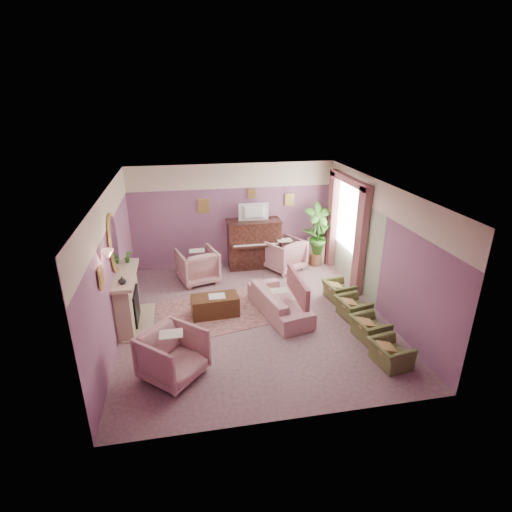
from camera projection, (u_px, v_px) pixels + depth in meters
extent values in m
cube|color=gray|center=(253.00, 316.00, 8.63)|extent=(5.50, 6.00, 0.01)
cube|color=silver|center=(253.00, 188.00, 7.58)|extent=(5.50, 6.00, 0.01)
cube|color=#744C7A|center=(234.00, 216.00, 10.84)|extent=(5.50, 0.02, 2.80)
cube|color=#744C7A|center=(292.00, 339.00, 5.37)|extent=(5.50, 0.02, 2.80)
cube|color=#744C7A|center=(112.00, 267.00, 7.64)|extent=(0.02, 6.00, 2.80)
cube|color=#744C7A|center=(379.00, 248.00, 8.57)|extent=(0.02, 6.00, 2.80)
cube|color=#F7E4C5|center=(233.00, 176.00, 10.42)|extent=(5.50, 0.01, 0.65)
cube|color=#B4C6A4|center=(352.00, 242.00, 9.88)|extent=(0.01, 3.00, 2.15)
cube|color=#C2AB8A|center=(127.00, 300.00, 8.17)|extent=(0.30, 1.40, 1.10)
cube|color=black|center=(133.00, 306.00, 8.24)|extent=(0.18, 0.72, 0.68)
cube|color=red|center=(136.00, 313.00, 8.32)|extent=(0.06, 0.54, 0.10)
cube|color=#C2AB8A|center=(125.00, 275.00, 7.96)|extent=(0.40, 1.55, 0.07)
cube|color=#C2AB8A|center=(140.00, 322.00, 8.41)|extent=(0.55, 1.50, 0.02)
ellipsoid|color=#E2CC5F|center=(113.00, 243.00, 7.68)|extent=(0.04, 0.72, 1.20)
ellipsoid|color=white|center=(115.00, 243.00, 7.68)|extent=(0.01, 0.60, 1.06)
cone|color=tan|center=(108.00, 254.00, 6.67)|extent=(0.20, 0.20, 0.16)
cube|color=#371B15|center=(254.00, 244.00, 10.91)|extent=(1.40, 0.60, 1.30)
cube|color=#371B15|center=(256.00, 246.00, 10.57)|extent=(1.30, 0.12, 0.06)
cube|color=white|center=(256.00, 245.00, 10.55)|extent=(1.20, 0.08, 0.02)
cube|color=#371B15|center=(254.00, 221.00, 10.66)|extent=(1.45, 0.65, 0.04)
imported|color=black|center=(254.00, 211.00, 10.51)|extent=(0.80, 0.12, 0.48)
cube|color=#E2CC5F|center=(204.00, 206.00, 10.54)|extent=(0.30, 0.03, 0.38)
cube|color=#E2CC5F|center=(290.00, 200.00, 10.92)|extent=(0.26, 0.03, 0.34)
cube|color=#E2CC5F|center=(252.00, 193.00, 10.66)|extent=(0.22, 0.03, 0.26)
cube|color=#E2CC5F|center=(101.00, 278.00, 6.43)|extent=(0.03, 0.28, 0.36)
cube|color=beige|center=(349.00, 214.00, 9.86)|extent=(0.03, 1.40, 1.80)
cube|color=#945356|center=(360.00, 242.00, 9.16)|extent=(0.16, 0.34, 2.60)
cube|color=#945356|center=(332.00, 220.00, 10.84)|extent=(0.16, 0.34, 2.60)
cube|color=#945356|center=(349.00, 180.00, 9.52)|extent=(0.16, 2.20, 0.16)
imported|color=#397B25|center=(128.00, 257.00, 8.40)|extent=(0.16, 0.16, 0.28)
imported|color=#F7E4C5|center=(122.00, 280.00, 7.46)|extent=(0.16, 0.16, 0.16)
cube|color=#97605C|center=(218.00, 312.00, 8.80)|extent=(2.82, 2.28, 0.01)
cube|color=#452A15|center=(215.00, 306.00, 8.61)|extent=(1.03, 0.56, 0.45)
cube|color=silver|center=(217.00, 296.00, 8.53)|extent=(0.35, 0.28, 0.01)
imported|color=#C48F8E|center=(279.00, 297.00, 8.62)|extent=(0.64, 1.91, 0.77)
cube|color=#945356|center=(298.00, 287.00, 8.61)|extent=(0.10, 1.45, 0.53)
imported|color=#C48F8E|center=(198.00, 264.00, 10.08)|extent=(0.91, 0.91, 0.95)
imported|color=#C48F8E|center=(284.00, 253.00, 10.79)|extent=(0.91, 0.91, 0.95)
imported|color=#C48F8E|center=(173.00, 353.00, 6.63)|extent=(0.91, 0.91, 0.95)
imported|color=#5D6534|center=(391.00, 350.00, 7.01)|extent=(0.48, 0.68, 0.59)
imported|color=#5D6534|center=(370.00, 325.00, 7.75)|extent=(0.48, 0.68, 0.59)
imported|color=#5D6534|center=(353.00, 305.00, 8.50)|extent=(0.48, 0.68, 0.59)
imported|color=#5D6534|center=(339.00, 288.00, 9.25)|extent=(0.48, 0.68, 0.59)
cylinder|color=silver|center=(316.00, 251.00, 11.29)|extent=(0.52, 0.52, 0.70)
imported|color=#397B25|center=(317.00, 233.00, 11.10)|extent=(0.30, 0.30, 0.34)
imported|color=#397B25|center=(322.00, 235.00, 11.04)|extent=(0.16, 0.16, 0.28)
cylinder|color=brown|center=(316.00, 259.00, 11.18)|extent=(0.34, 0.34, 0.34)
imported|color=#397B25|center=(317.00, 229.00, 10.85)|extent=(0.76, 0.76, 1.44)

